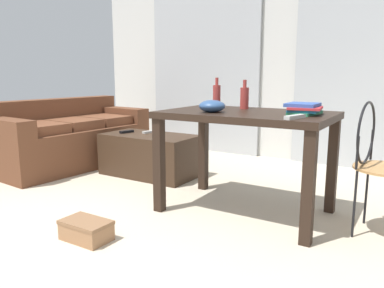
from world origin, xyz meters
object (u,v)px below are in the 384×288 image
(coffee_table, at_px, (150,155))
(book_stack, at_px, (304,109))
(tv_remote_secondary, at_px, (150,132))
(tv_remote_on_table, at_px, (295,117))
(couch, at_px, (70,138))
(bowl, at_px, (212,106))
(shoebox, at_px, (86,230))
(tv_remote_primary, at_px, (127,132))
(wire_chair, at_px, (377,154))
(bottle_near, at_px, (244,97))
(craft_table, at_px, (246,127))
(bottle_far, at_px, (217,96))

(coffee_table, height_order, book_stack, book_stack)
(tv_remote_secondary, bearing_deg, tv_remote_on_table, -8.49)
(couch, distance_m, book_stack, 2.82)
(tv_remote_on_table, bearing_deg, tv_remote_secondary, 170.24)
(bowl, bearing_deg, tv_remote_secondary, 147.58)
(shoebox, bearing_deg, tv_remote_on_table, 34.44)
(coffee_table, relative_size, tv_remote_secondary, 5.61)
(coffee_table, distance_m, tv_remote_primary, 0.36)
(book_stack, relative_size, tv_remote_on_table, 1.73)
(bowl, bearing_deg, wire_chair, 12.60)
(coffee_table, bearing_deg, bowl, -30.22)
(bottle_near, bearing_deg, craft_table, -60.96)
(tv_remote_primary, bearing_deg, shoebox, -44.81)
(book_stack, bearing_deg, couch, 173.73)
(coffee_table, bearing_deg, couch, -173.15)
(bottle_near, relative_size, bowl, 1.19)
(bottle_near, bearing_deg, book_stack, -17.59)
(tv_remote_secondary, bearing_deg, coffee_table, -39.58)
(bottle_far, bearing_deg, tv_remote_on_table, -25.22)
(bowl, relative_size, book_stack, 0.60)
(coffee_table, xyz_separation_m, bottle_far, (0.98, -0.38, 0.65))
(tv_remote_primary, bearing_deg, tv_remote_secondary, 44.99)
(couch, xyz_separation_m, shoebox, (1.70, -1.34, -0.25))
(wire_chair, bearing_deg, shoebox, -144.78)
(craft_table, distance_m, bottle_far, 0.37)
(craft_table, height_order, bottle_near, bottle_near)
(wire_chair, relative_size, shoebox, 2.74)
(couch, height_order, tv_remote_primary, couch)
(tv_remote_primary, distance_m, tv_remote_secondary, 0.25)
(bottle_far, bearing_deg, book_stack, -4.32)
(shoebox, bearing_deg, tv_remote_secondary, 114.21)
(tv_remote_on_table, xyz_separation_m, tv_remote_primary, (-1.99, 0.69, -0.34))
(couch, height_order, craft_table, craft_table)
(bottle_far, relative_size, tv_remote_secondary, 1.41)
(craft_table, bearing_deg, bottle_near, 119.04)
(bowl, distance_m, book_stack, 0.64)
(couch, relative_size, tv_remote_secondary, 10.26)
(wire_chair, relative_size, tv_remote_secondary, 5.01)
(bottle_far, xyz_separation_m, book_stack, (0.71, -0.05, -0.06))
(wire_chair, bearing_deg, craft_table, -175.34)
(coffee_table, height_order, tv_remote_primary, tv_remote_primary)
(tv_remote_primary, bearing_deg, tv_remote_on_table, -6.45)
(bowl, height_order, tv_remote_primary, bowl)
(shoebox, bearing_deg, tv_remote_primary, 122.53)
(couch, distance_m, coffee_table, 1.08)
(bottle_near, bearing_deg, coffee_table, 167.16)
(tv_remote_on_table, bearing_deg, craft_table, 163.90)
(wire_chair, height_order, tv_remote_secondary, wire_chair)
(book_stack, bearing_deg, tv_remote_primary, 168.55)
(wire_chair, distance_m, tv_remote_on_table, 0.61)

